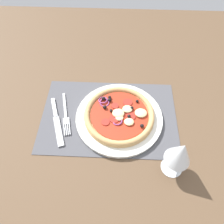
{
  "coord_description": "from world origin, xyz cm",
  "views": [
    {
      "loc": [
        -2.87,
        41.4,
        62.03
      ],
      "look_at": [
        -1.06,
        0.0,
        2.61
      ],
      "focal_mm": 34.09,
      "sensor_mm": 36.0,
      "label": 1
    }
  ],
  "objects_px": {
    "wine_glass": "(180,154)",
    "knife": "(57,121)",
    "pizza": "(119,114)",
    "plate": "(119,117)",
    "fork": "(66,115)"
  },
  "relations": [
    {
      "from": "fork",
      "to": "knife",
      "type": "xyz_separation_m",
      "value": [
        0.03,
        0.03,
        0.0
      ]
    },
    {
      "from": "plate",
      "to": "fork",
      "type": "xyz_separation_m",
      "value": [
        0.19,
        -0.0,
        -0.0
      ]
    },
    {
      "from": "pizza",
      "to": "wine_glass",
      "type": "height_order",
      "value": "wine_glass"
    },
    {
      "from": "pizza",
      "to": "fork",
      "type": "relative_size",
      "value": 1.34
    },
    {
      "from": "fork",
      "to": "knife",
      "type": "distance_m",
      "value": 0.04
    },
    {
      "from": "pizza",
      "to": "knife",
      "type": "bearing_deg",
      "value": 6.3
    },
    {
      "from": "pizza",
      "to": "wine_glass",
      "type": "xyz_separation_m",
      "value": [
        -0.16,
        0.17,
        0.07
      ]
    },
    {
      "from": "wine_glass",
      "to": "fork",
      "type": "bearing_deg",
      "value": -25.94
    },
    {
      "from": "plate",
      "to": "fork",
      "type": "distance_m",
      "value": 0.19
    },
    {
      "from": "plate",
      "to": "fork",
      "type": "height_order",
      "value": "plate"
    },
    {
      "from": "wine_glass",
      "to": "knife",
      "type": "bearing_deg",
      "value": -21.04
    },
    {
      "from": "plate",
      "to": "wine_glass",
      "type": "bearing_deg",
      "value": 134.1
    },
    {
      "from": "plate",
      "to": "wine_glass",
      "type": "relative_size",
      "value": 1.99
    },
    {
      "from": "knife",
      "to": "wine_glass",
      "type": "relative_size",
      "value": 1.3
    },
    {
      "from": "pizza",
      "to": "plate",
      "type": "bearing_deg",
      "value": 31.75
    }
  ]
}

